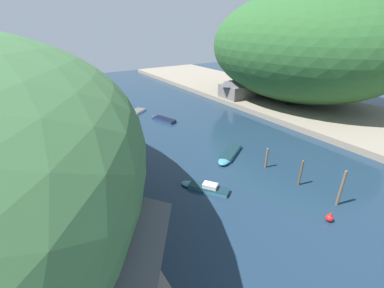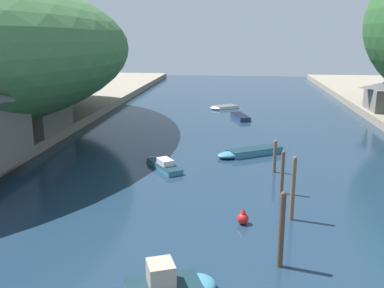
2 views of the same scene
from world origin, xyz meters
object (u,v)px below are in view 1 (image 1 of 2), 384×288
(boat_yellow_tender, at_px, (229,155))
(channel_buoy_near, at_px, (330,218))
(right_bank_cottage, at_px, (237,88))
(waterfront_building, at_px, (33,286))
(boat_far_right_bank, at_px, (136,112))
(boat_navy_launch, at_px, (162,119))
(person_on_quay, at_px, (75,283))
(boat_near_quay, at_px, (204,187))
(boathouse_shed, at_px, (22,177))

(boat_yellow_tender, bearing_deg, channel_buoy_near, 146.90)
(right_bank_cottage, distance_m, channel_buoy_near, 37.61)
(waterfront_building, relative_size, right_bank_cottage, 2.24)
(boat_far_right_bank, bearing_deg, boat_yellow_tender, 152.92)
(channel_buoy_near, bearing_deg, boat_navy_launch, 90.66)
(boat_far_right_bank, height_order, person_on_quay, person_on_quay)
(boat_yellow_tender, xyz_separation_m, channel_buoy_near, (-0.47, -13.78, 0.09))
(boat_far_right_bank, bearing_deg, boat_navy_launch, 164.67)
(channel_buoy_near, bearing_deg, right_bank_cottage, 60.25)
(right_bank_cottage, bearing_deg, boat_far_right_bank, 167.89)
(boat_navy_launch, relative_size, person_on_quay, 3.28)
(right_bank_cottage, distance_m, boat_near_quay, 33.91)
(boat_far_right_bank, relative_size, person_on_quay, 2.53)
(boat_far_right_bank, distance_m, boat_navy_launch, 6.79)
(boat_far_right_bank, relative_size, boat_navy_launch, 0.77)
(boat_far_right_bank, bearing_deg, waterfront_building, 117.27)
(boat_navy_launch, bearing_deg, right_bank_cottage, -11.67)
(waterfront_building, xyz_separation_m, person_on_quay, (1.56, 1.63, -2.87))
(right_bank_cottage, relative_size, boat_near_quay, 1.29)
(person_on_quay, bearing_deg, boat_navy_launch, -35.52)
(waterfront_building, xyz_separation_m, boat_navy_launch, (20.80, 28.23, -4.54))
(right_bank_cottage, relative_size, boat_yellow_tender, 1.07)
(waterfront_building, xyz_separation_m, boat_yellow_tender, (21.62, 11.30, -4.51))
(waterfront_building, relative_size, boat_far_right_bank, 3.35)
(boat_navy_launch, xyz_separation_m, channel_buoy_near, (0.35, -30.71, 0.12))
(boat_yellow_tender, distance_m, channel_buoy_near, 13.79)
(boat_yellow_tender, relative_size, boat_near_quay, 1.21)
(waterfront_building, height_order, boat_near_quay, waterfront_building)
(right_bank_cottage, distance_m, boat_far_right_bank, 21.87)
(boat_yellow_tender, bearing_deg, boathouse_shed, 51.17)
(boat_far_right_bank, height_order, boat_navy_launch, boat_navy_launch)
(channel_buoy_near, xyz_separation_m, person_on_quay, (-19.59, 4.11, 1.55))
(channel_buoy_near, bearing_deg, boat_far_right_bank, 93.99)
(boat_navy_launch, relative_size, channel_buoy_near, 5.78)
(boat_navy_launch, bearing_deg, boat_far_right_bank, 91.94)
(channel_buoy_near, bearing_deg, boathouse_shed, 142.04)
(boat_far_right_bank, relative_size, channel_buoy_near, 4.46)
(boat_yellow_tender, bearing_deg, right_bank_cottage, -75.15)
(channel_buoy_near, bearing_deg, waterfront_building, 173.32)
(waterfront_building, xyz_separation_m, channel_buoy_near, (21.15, -2.48, -4.42))
(right_bank_cottage, xyz_separation_m, boat_near_quay, (-24.92, -22.84, -2.69))
(channel_buoy_near, bearing_deg, boat_yellow_tender, 88.05)
(waterfront_building, relative_size, channel_buoy_near, 14.94)
(right_bank_cottage, bearing_deg, boathouse_shed, -158.43)
(boat_yellow_tender, xyz_separation_m, person_on_quay, (-20.06, -9.67, 1.65))
(right_bank_cottage, height_order, boat_navy_launch, right_bank_cottage)
(person_on_quay, bearing_deg, boathouse_shed, 8.74)
(boat_far_right_bank, relative_size, boat_near_quay, 0.86)
(right_bank_cottage, xyz_separation_m, person_on_quay, (-38.21, -28.46, -1.02))
(waterfront_building, bearing_deg, boat_yellow_tender, 27.60)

